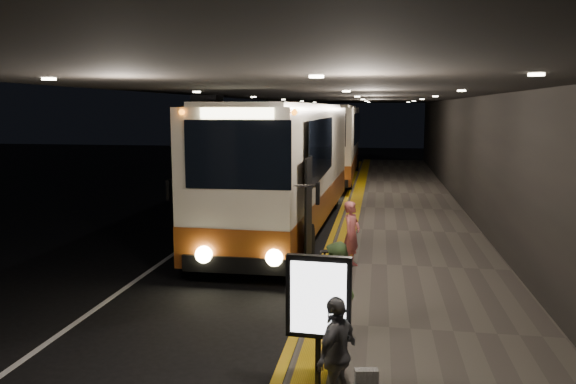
% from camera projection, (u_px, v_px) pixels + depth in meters
% --- Properties ---
extents(ground, '(90.00, 90.00, 0.00)m').
position_uv_depth(ground, '(221.00, 273.00, 13.72)').
color(ground, black).
extents(lane_line_white, '(0.12, 50.00, 0.01)m').
position_uv_depth(lane_line_white, '(210.00, 228.00, 18.88)').
color(lane_line_white, silver).
rests_on(lane_line_white, ground).
extents(kerb_stripe_yellow, '(0.18, 50.00, 0.01)m').
position_uv_depth(kerb_stripe_yellow, '(333.00, 232.00, 18.22)').
color(kerb_stripe_yellow, gold).
rests_on(kerb_stripe_yellow, ground).
extents(sidewalk, '(4.50, 50.00, 0.15)m').
position_uv_depth(sidewalk, '(409.00, 233.00, 17.82)').
color(sidewalk, '#514C44').
rests_on(sidewalk, ground).
extents(tactile_strip, '(0.50, 50.00, 0.01)m').
position_uv_depth(tactile_strip, '(349.00, 228.00, 18.12)').
color(tactile_strip, gold).
rests_on(tactile_strip, sidewalk).
extents(terminal_wall, '(0.10, 50.00, 6.00)m').
position_uv_depth(terminal_wall, '(487.00, 142.00, 17.03)').
color(terminal_wall, black).
rests_on(terminal_wall, ground).
extents(support_columns, '(0.80, 24.80, 4.40)m').
position_uv_depth(support_columns, '(209.00, 166.00, 17.53)').
color(support_columns, black).
rests_on(support_columns, ground).
extents(canopy, '(9.00, 50.00, 0.40)m').
position_uv_depth(canopy, '(340.00, 89.00, 17.51)').
color(canopy, black).
rests_on(canopy, support_columns).
extents(coach_main, '(3.03, 12.99, 4.03)m').
position_uv_depth(coach_main, '(286.00, 172.00, 18.34)').
color(coach_main, beige).
rests_on(coach_main, ground).
extents(coach_second, '(2.86, 12.88, 4.04)m').
position_uv_depth(coach_second, '(332.00, 145.00, 31.80)').
color(coach_second, beige).
rests_on(coach_second, ground).
extents(passenger_boarding, '(0.60, 0.70, 1.62)m').
position_uv_depth(passenger_boarding, '(352.00, 234.00, 13.66)').
color(passenger_boarding, '#C75E5D').
rests_on(passenger_boarding, sidewalk).
extents(passenger_waiting_green, '(0.52, 0.82, 1.66)m').
position_uv_depth(passenger_waiting_green, '(335.00, 291.00, 9.39)').
color(passenger_waiting_green, '#5C8248').
rests_on(passenger_waiting_green, sidewalk).
extents(passenger_waiting_grey, '(0.78, 1.00, 1.51)m').
position_uv_depth(passenger_waiting_grey, '(337.00, 354.00, 7.14)').
color(passenger_waiting_grey, '#57585D').
rests_on(passenger_waiting_grey, sidewalk).
extents(bag_polka, '(0.33, 0.19, 0.38)m').
position_uv_depth(bag_polka, '(366.00, 383.00, 7.56)').
color(bag_polka, black).
rests_on(bag_polka, sidewalk).
extents(info_sign, '(0.90, 0.17, 1.90)m').
position_uv_depth(info_sign, '(318.00, 300.00, 7.61)').
color(info_sign, black).
rests_on(info_sign, sidewalk).
extents(stanchion_post, '(0.05, 0.05, 1.06)m').
position_uv_depth(stanchion_post, '(324.00, 277.00, 11.13)').
color(stanchion_post, black).
rests_on(stanchion_post, sidewalk).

